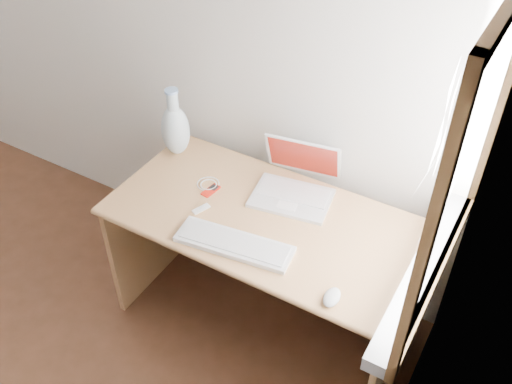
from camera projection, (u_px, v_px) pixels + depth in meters
The scene contains 10 objects.
back_wall at pixel (126, 2), 2.70m from camera, with size 3.50×0.04×2.60m, color white.
window at pixel (462, 166), 1.75m from camera, with size 0.11×0.99×1.10m.
desk at pixel (272, 239), 2.61m from camera, with size 1.34×0.67×0.71m.
laptop at pixel (297, 184), 2.50m from camera, with size 0.38×0.34×0.23m.
external_keyboard at pixel (234, 244), 2.28m from camera, with size 0.50×0.21×0.02m.
mouse at pixel (332, 297), 2.07m from camera, with size 0.06×0.10×0.03m, color silver.
ipod at pixel (211, 190), 2.55m from camera, with size 0.05×0.10×0.01m.
cable_coil at pixel (208, 184), 2.59m from camera, with size 0.10×0.10×0.01m, color white.
remote at pixel (201, 209), 2.46m from camera, with size 0.03×0.08×0.01m, color white.
vase at pixel (175, 128), 2.69m from camera, with size 0.14×0.14×0.35m.
Camera 1 is at (1.87, -0.22, 2.34)m, focal length 40.00 mm.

